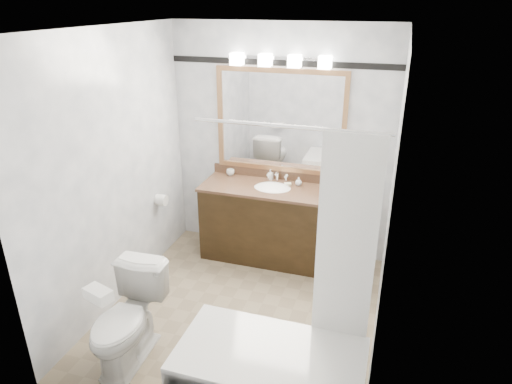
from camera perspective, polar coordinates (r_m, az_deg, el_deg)
room at (r=3.78m, az=-2.00°, el=0.54°), size 2.42×2.62×2.52m
vanity at (r=5.01m, az=2.00°, el=-3.74°), size 1.53×0.58×0.97m
mirror at (r=4.87m, az=3.03°, el=8.80°), size 1.40×0.04×1.10m
vanity_light_bar at (r=4.70m, az=3.02°, el=16.14°), size 1.02×0.14×0.12m
accent_stripe at (r=4.77m, az=3.22°, el=15.83°), size 2.40×0.01×0.06m
bathtub at (r=3.46m, az=2.22°, el=-21.32°), size 1.30×0.75×1.96m
tp_roll at (r=5.00m, az=-11.75°, el=-0.99°), size 0.11×0.12×0.12m
toilet at (r=3.83m, az=-15.87°, el=-15.13°), size 0.46×0.77×0.77m
tissue_box at (r=3.41m, az=-19.12°, el=-11.99°), size 0.23×0.17×0.08m
coffee_maker at (r=4.60m, az=9.81°, el=1.18°), size 0.16×0.20×0.31m
cup_left at (r=5.16m, az=-3.22°, el=2.47°), size 0.11×0.11×0.07m
soap_bottle_a at (r=5.03m, az=1.81°, el=2.20°), size 0.06×0.06×0.12m
soap_bottle_b at (r=4.89m, az=5.34°, el=1.32°), size 0.09×0.09×0.09m
soap_bar at (r=4.90m, az=3.98°, el=1.01°), size 0.08×0.07×0.02m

